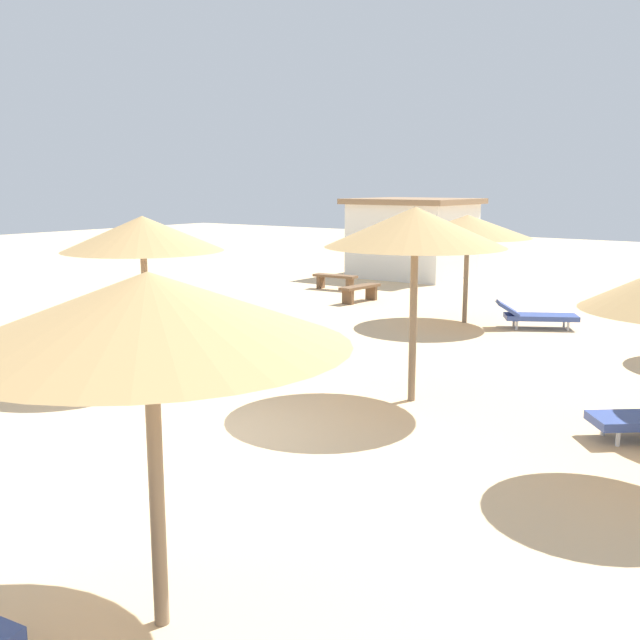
{
  "coord_description": "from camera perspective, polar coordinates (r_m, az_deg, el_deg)",
  "views": [
    {
      "loc": [
        7.2,
        -6.78,
        3.45
      ],
      "look_at": [
        0.0,
        3.0,
        1.2
      ],
      "focal_mm": 41.52,
      "sensor_mm": 36.0,
      "label": 1
    }
  ],
  "objects": [
    {
      "name": "ground_plane",
      "position": [
        10.47,
        -9.9,
        -8.9
      ],
      "size": [
        80.0,
        80.0,
        0.0
      ],
      "primitive_type": "plane",
      "color": "#DBBA8C"
    },
    {
      "name": "parasol_0",
      "position": [
        18.66,
        11.32,
        7.08
      ],
      "size": [
        3.12,
        3.12,
        2.69
      ],
      "color": "#75604C",
      "rests_on": "ground"
    },
    {
      "name": "parasol_1",
      "position": [
        5.58,
        -13.06,
        0.72
      ],
      "size": [
        3.02,
        3.02,
        2.82
      ],
      "color": "#75604C",
      "rests_on": "ground"
    },
    {
      "name": "parasol_4",
      "position": [
        11.61,
        7.35,
        7.07
      ],
      "size": [
        2.83,
        2.83,
        3.09
      ],
      "color": "#75604C",
      "rests_on": "ground"
    },
    {
      "name": "parasol_6",
      "position": [
        13.57,
        -13.51,
        6.47
      ],
      "size": [
        2.87,
        2.87,
        2.88
      ],
      "color": "#75604C",
      "rests_on": "ground"
    },
    {
      "name": "lounger_0",
      "position": [
        18.54,
        16.25,
        0.33
      ],
      "size": [
        1.96,
        1.53,
        0.66
      ],
      "color": "#33478C",
      "rests_on": "ground"
    },
    {
      "name": "bench_0",
      "position": [
        24.32,
        1.17,
        3.17
      ],
      "size": [
        1.53,
        0.55,
        0.49
      ],
      "color": "brown",
      "rests_on": "ground"
    },
    {
      "name": "bench_1",
      "position": [
        21.79,
        3.09,
        2.3
      ],
      "size": [
        0.54,
        1.53,
        0.49
      ],
      "color": "brown",
      "rests_on": "ground"
    },
    {
      "name": "beach_cabana",
      "position": [
        27.91,
        7.17,
        6.35
      ],
      "size": [
        4.19,
        3.86,
        2.9
      ],
      "color": "white",
      "rests_on": "ground"
    }
  ]
}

